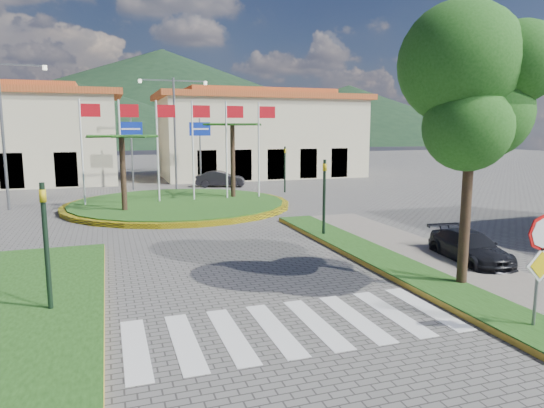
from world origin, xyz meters
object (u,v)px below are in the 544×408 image
object	(u,v)px
roundabout_island	(178,204)
deciduous_tree	(473,100)
car_dark_a	(63,177)
car_dark_b	(220,179)
car_side_right	(470,248)
stop_sign	(541,254)

from	to	relation	value
roundabout_island	deciduous_tree	xyz separation A→B (m)	(5.50, -17.00, 5.00)
deciduous_tree	car_dark_a	xyz separation A→B (m)	(-12.63, 31.37, -4.58)
car_dark_b	deciduous_tree	bearing A→B (deg)	-159.31
car_dark_a	car_side_right	world-z (taller)	car_dark_a
roundabout_island	car_side_right	size ratio (longest dim) A/B	3.52
roundabout_island	car_dark_a	bearing A→B (deg)	116.41
car_dark_b	car_dark_a	bearing A→B (deg)	82.15
car_side_right	car_dark_b	bearing A→B (deg)	105.74
stop_sign	car_dark_b	size ratio (longest dim) A/B	0.72
car_dark_a	car_side_right	xyz separation A→B (m)	(14.63, -29.37, -0.07)
stop_sign	car_dark_a	bearing A→B (deg)	109.28
roundabout_island	deciduous_tree	distance (m)	18.55
roundabout_island	stop_sign	xyz separation A→B (m)	(4.90, -20.04, 1.62)
deciduous_tree	car_side_right	xyz separation A→B (m)	(2.00, 2.00, -4.65)
car_dark_a	car_dark_b	xyz separation A→B (m)	(11.58, -5.69, 0.02)
car_dark_b	car_side_right	xyz separation A→B (m)	(3.05, -23.67, -0.09)
roundabout_island	car_side_right	bearing A→B (deg)	-63.45
car_dark_a	stop_sign	bearing A→B (deg)	177.45
deciduous_tree	car_dark_a	bearing A→B (deg)	111.94
roundabout_island	car_dark_b	world-z (taller)	roundabout_island
roundabout_island	car_dark_b	size ratio (longest dim) A/B	3.43
car_dark_a	roundabout_island	bearing A→B (deg)	-175.41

